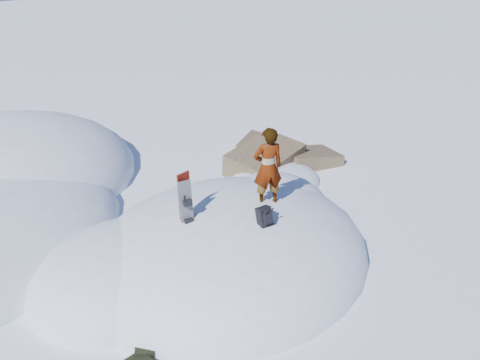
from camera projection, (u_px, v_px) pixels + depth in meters
ground at (228, 259)px, 11.04m from camera, size 120.00×120.00×0.00m
snow_mound at (217, 256)px, 11.13m from camera, size 8.00×6.00×3.00m
rock_outcrop at (274, 173)px, 15.10m from camera, size 4.68×4.41×1.68m
snowboard_red at (186, 209)px, 9.92m from camera, size 0.32×0.22×1.71m
snowboard_dark at (187, 214)px, 9.79m from camera, size 0.30×0.22×1.51m
backpack at (265, 217)px, 9.73m from camera, size 0.30×0.37×0.48m
person at (268, 167)px, 10.22m from camera, size 0.77×0.62×1.84m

